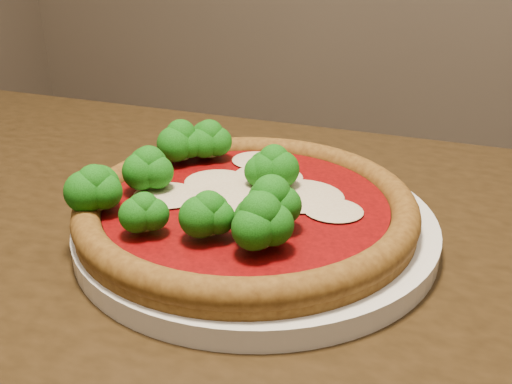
% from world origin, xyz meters
% --- Properties ---
extents(dining_table, '(1.19, 0.75, 0.75)m').
position_xyz_m(dining_table, '(-0.16, -0.00, 0.65)').
color(dining_table, black).
rests_on(dining_table, floor).
extents(plate, '(0.30, 0.30, 0.02)m').
position_xyz_m(plate, '(-0.14, 0.07, 0.76)').
color(plate, silver).
rests_on(plate, dining_table).
extents(pizza, '(0.28, 0.28, 0.06)m').
position_xyz_m(pizza, '(-0.15, 0.07, 0.79)').
color(pizza, brown).
rests_on(pizza, plate).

